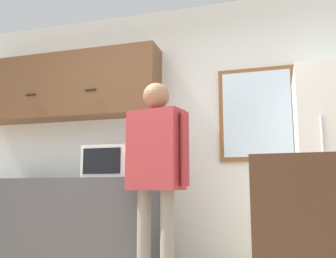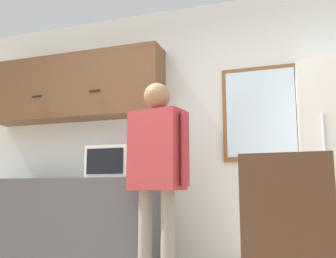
{
  "view_description": "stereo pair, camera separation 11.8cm",
  "coord_description": "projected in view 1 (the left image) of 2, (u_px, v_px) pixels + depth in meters",
  "views": [
    {
      "loc": [
        0.96,
        -1.63,
        0.77
      ],
      "look_at": [
        0.16,
        1.1,
        1.24
      ],
      "focal_mm": 40.0,
      "sensor_mm": 36.0,
      "label": 1
    },
    {
      "loc": [
        1.07,
        -1.6,
        0.77
      ],
      "look_at": [
        0.16,
        1.1,
        1.24
      ],
      "focal_mm": 40.0,
      "sensor_mm": 36.0,
      "label": 2
    }
  ],
  "objects": [
    {
      "name": "back_wall",
      "position": [
        179.0,
        133.0,
        3.83
      ],
      "size": [
        6.0,
        0.06,
        2.7
      ],
      "color": "silver",
      "rests_on": "ground_plane"
    },
    {
      "name": "counter",
      "position": [
        56.0,
        224.0,
        3.71
      ],
      "size": [
        2.03,
        0.57,
        0.89
      ],
      "color": "#4C4C51",
      "rests_on": "ground_plane"
    },
    {
      "name": "upper_cabinets",
      "position": [
        69.0,
        87.0,
        4.07
      ],
      "size": [
        2.03,
        0.33,
        0.71
      ],
      "color": "brown"
    },
    {
      "name": "microwave",
      "position": [
        115.0,
        162.0,
        3.59
      ],
      "size": [
        0.53,
        0.39,
        0.3
      ],
      "color": "white",
      "rests_on": "counter"
    },
    {
      "name": "person",
      "position": [
        156.0,
        161.0,
        3.0
      ],
      "size": [
        0.58,
        0.31,
        1.65
      ],
      "rotation": [
        0.0,
        0.0,
        -0.23
      ],
      "color": "gray",
      "rests_on": "ground_plane"
    },
    {
      "name": "chair",
      "position": [
        300.0,
        253.0,
        1.64
      ],
      "size": [
        0.43,
        0.43,
        0.93
      ],
      "rotation": [
        0.0,
        0.0,
        3.1
      ],
      "color": "#472D1E",
      "rests_on": "ground_plane"
    },
    {
      "name": "window",
      "position": [
        257.0,
        114.0,
        3.59
      ],
      "size": [
        0.72,
        0.05,
        0.91
      ],
      "color": "brown"
    }
  ]
}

